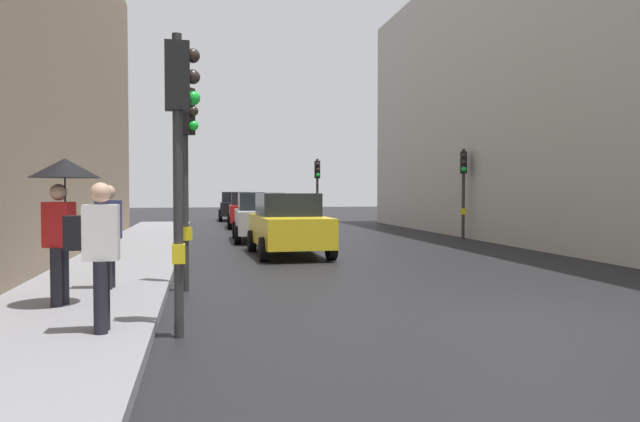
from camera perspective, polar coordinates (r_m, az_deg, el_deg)
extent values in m
plane|color=black|center=(9.46, 19.54, -9.36)|extent=(120.00, 120.00, 0.00)
cube|color=gray|center=(14.21, -18.65, -5.27)|extent=(2.58, 40.00, 0.16)
cylinder|color=#2D2D2D|center=(11.32, -12.50, 2.16)|extent=(0.12, 0.12, 3.78)
cube|color=black|center=(11.41, -12.55, 9.07)|extent=(0.38, 0.37, 0.84)
cube|color=yellow|center=(11.35, -12.47, -2.09)|extent=(0.24, 0.26, 0.24)
sphere|color=#2D231E|center=(11.34, -11.77, 10.44)|extent=(0.18, 0.18, 0.18)
sphere|color=#2D231E|center=(11.31, -11.76, 9.14)|extent=(0.18, 0.18, 0.18)
sphere|color=green|center=(11.28, -11.75, 7.83)|extent=(0.18, 0.18, 0.18)
cylinder|color=#2D2D2D|center=(7.75, -13.14, 2.22)|extent=(0.12, 0.12, 3.76)
cube|color=black|center=(7.87, -13.22, 12.17)|extent=(0.31, 0.25, 0.84)
cube|color=yellow|center=(7.79, -13.09, -3.90)|extent=(0.17, 0.21, 0.24)
sphere|color=#2D231E|center=(7.93, -11.82, 14.03)|extent=(0.18, 0.18, 0.18)
sphere|color=#2D231E|center=(7.88, -11.80, 12.18)|extent=(0.18, 0.18, 0.18)
sphere|color=green|center=(7.84, -11.79, 10.31)|extent=(0.18, 0.18, 0.18)
cylinder|color=#2D2D2D|center=(23.69, 13.25, 1.56)|extent=(0.12, 0.12, 3.42)
cube|color=black|center=(23.71, 13.27, 4.43)|extent=(0.33, 0.36, 0.84)
cube|color=yellow|center=(23.70, 13.24, -0.03)|extent=(0.24, 0.22, 0.24)
sphere|color=#2D231E|center=(23.53, 13.31, 5.08)|extent=(0.18, 0.18, 0.18)
sphere|color=#2D231E|center=(23.52, 13.31, 4.45)|extent=(0.18, 0.18, 0.18)
sphere|color=green|center=(23.51, 13.30, 3.82)|extent=(0.18, 0.18, 0.18)
cylinder|color=#2D2D2D|center=(29.35, -0.26, 1.62)|extent=(0.12, 0.12, 3.37)
cube|color=black|center=(29.36, -0.26, 3.89)|extent=(0.25, 0.31, 0.84)
cube|color=yellow|center=(29.36, -0.26, 0.38)|extent=(0.21, 0.17, 0.24)
sphere|color=#2D231E|center=(29.19, -0.20, 4.41)|extent=(0.18, 0.18, 0.18)
sphere|color=#2D231E|center=(29.18, -0.20, 3.90)|extent=(0.18, 0.18, 0.18)
sphere|color=green|center=(29.17, -0.20, 3.39)|extent=(0.18, 0.18, 0.18)
cube|color=red|center=(30.54, -6.76, -0.19)|extent=(1.95, 4.26, 0.80)
cube|color=black|center=(30.77, -6.78, 1.16)|extent=(1.67, 2.06, 0.64)
cylinder|color=black|center=(29.26, -4.89, -1.06)|extent=(0.24, 0.65, 0.64)
cylinder|color=black|center=(29.18, -8.42, -1.08)|extent=(0.24, 0.65, 0.64)
cylinder|color=black|center=(31.95, -5.24, -0.81)|extent=(0.24, 0.65, 0.64)
cylinder|color=black|center=(31.88, -8.47, -0.83)|extent=(0.24, 0.65, 0.64)
cube|color=yellow|center=(17.25, -2.92, -1.79)|extent=(1.93, 4.25, 0.80)
cube|color=black|center=(17.47, -3.07, 0.62)|extent=(1.66, 2.05, 0.64)
cylinder|color=black|center=(16.16, 1.07, -3.46)|extent=(0.24, 0.65, 0.64)
cylinder|color=black|center=(15.82, -5.28, -3.58)|extent=(0.24, 0.65, 0.64)
cylinder|color=black|center=(18.78, -0.93, -2.71)|extent=(0.24, 0.65, 0.64)
cylinder|color=black|center=(18.49, -6.40, -2.79)|extent=(0.24, 0.65, 0.64)
cube|color=black|center=(38.00, -7.95, 0.21)|extent=(1.91, 4.25, 0.80)
cube|color=black|center=(38.24, -7.96, 1.30)|extent=(1.65, 2.04, 0.64)
cylinder|color=black|center=(36.70, -6.48, -0.47)|extent=(0.24, 0.65, 0.64)
cylinder|color=black|center=(36.65, -9.29, -0.48)|extent=(0.24, 0.65, 0.64)
cylinder|color=black|center=(39.40, -6.69, -0.30)|extent=(0.24, 0.65, 0.64)
cylinder|color=black|center=(39.35, -9.31, -0.32)|extent=(0.24, 0.65, 0.64)
cube|color=#BCBCC1|center=(22.39, -5.53, -0.95)|extent=(1.91, 4.25, 0.80)
cube|color=black|center=(22.62, -5.58, 0.91)|extent=(1.65, 2.04, 0.64)
cylinder|color=black|center=(21.16, -2.83, -2.19)|extent=(0.24, 0.65, 0.64)
cylinder|color=black|center=(21.03, -7.71, -2.23)|extent=(0.24, 0.65, 0.64)
cylinder|color=black|center=(23.84, -3.60, -1.73)|extent=(0.24, 0.65, 0.64)
cylinder|color=black|center=(23.72, -7.93, -1.77)|extent=(0.24, 0.65, 0.64)
cylinder|color=black|center=(9.77, -22.88, -5.57)|extent=(0.16, 0.16, 0.85)
cylinder|color=black|center=(9.60, -23.45, -5.71)|extent=(0.16, 0.16, 0.85)
cube|color=red|center=(9.62, -23.22, -1.18)|extent=(0.46, 0.37, 0.66)
sphere|color=tan|center=(9.61, -23.26, 1.62)|extent=(0.24, 0.24, 0.24)
cylinder|color=black|center=(9.56, -22.72, 0.31)|extent=(0.02, 0.02, 0.90)
cone|color=black|center=(9.56, -22.76, 3.73)|extent=(1.00, 1.00, 0.28)
cylinder|color=black|center=(11.16, -19.01, -4.61)|extent=(0.16, 0.16, 0.85)
cylinder|color=black|center=(10.97, -19.26, -4.73)|extent=(0.16, 0.16, 0.85)
cube|color=navy|center=(11.00, -19.18, -0.76)|extent=(0.42, 0.30, 0.66)
sphere|color=tan|center=(10.99, -19.21, 1.69)|extent=(0.24, 0.24, 0.24)
cube|color=black|center=(11.08, -20.69, -0.76)|extent=(0.23, 0.30, 0.40)
cylinder|color=black|center=(7.81, -19.63, -7.38)|extent=(0.16, 0.16, 0.85)
cylinder|color=black|center=(7.62, -19.84, -7.62)|extent=(0.16, 0.16, 0.85)
cube|color=silver|center=(7.63, -19.79, -1.90)|extent=(0.40, 0.26, 0.66)
sphere|color=tan|center=(7.62, -19.83, 1.63)|extent=(0.24, 0.24, 0.24)
cube|color=black|center=(7.68, -22.01, -1.90)|extent=(0.20, 0.28, 0.40)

